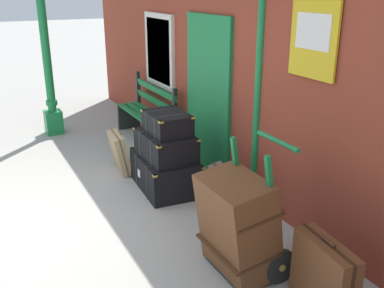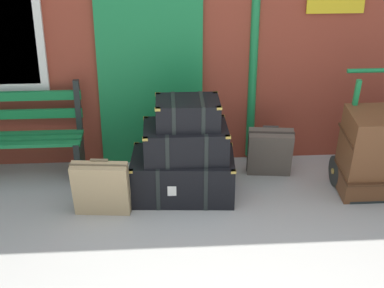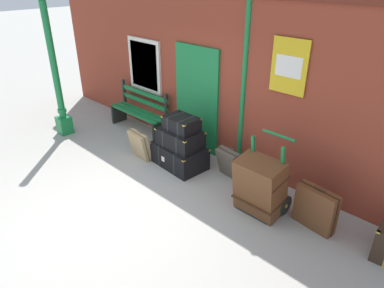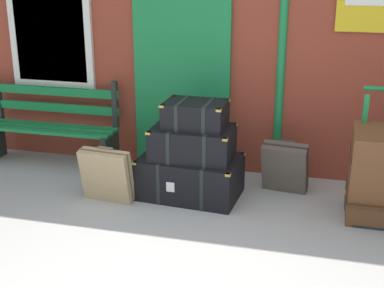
{
  "view_description": "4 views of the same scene",
  "coord_description": "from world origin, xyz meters",
  "px_view_note": "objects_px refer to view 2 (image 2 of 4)",
  "views": [
    {
      "loc": [
        4.45,
        -0.43,
        2.45
      ],
      "look_at": [
        0.27,
        1.74,
        0.75
      ],
      "focal_mm": 41.49,
      "sensor_mm": 36.0,
      "label": 1
    },
    {
      "loc": [
        -0.52,
        -3.33,
        2.84
      ],
      "look_at": [
        -0.18,
        1.73,
        0.51
      ],
      "focal_mm": 53.14,
      "sensor_mm": 36.0,
      "label": 2
    },
    {
      "loc": [
        3.91,
        -2.31,
        3.38
      ],
      "look_at": [
        0.09,
        1.62,
        0.59
      ],
      "focal_mm": 32.59,
      "sensor_mm": 36.0,
      "label": 3
    },
    {
      "loc": [
        1.01,
        -3.29,
        2.33
      ],
      "look_at": [
        -0.25,
        1.63,
        0.57
      ],
      "focal_mm": 50.35,
      "sensor_mm": 36.0,
      "label": 4
    }
  ],
  "objects_px": {
    "suitcase_umber": "(101,188)",
    "steamer_trunk_top": "(188,113)",
    "porters_trolley": "(370,163)",
    "large_brown_trunk": "(378,153)",
    "suitcase_beige": "(270,152)",
    "platform_bench": "(5,138)",
    "steamer_trunk_base": "(183,175)",
    "steamer_trunk_middle": "(185,141)"
  },
  "relations": [
    {
      "from": "steamer_trunk_middle",
      "to": "porters_trolley",
      "type": "bearing_deg",
      "value": 0.55
    },
    {
      "from": "steamer_trunk_base",
      "to": "steamer_trunk_top",
      "type": "distance_m",
      "value": 0.66
    },
    {
      "from": "steamer_trunk_top",
      "to": "large_brown_trunk",
      "type": "relative_size",
      "value": 0.66
    },
    {
      "from": "suitcase_beige",
      "to": "steamer_trunk_top",
      "type": "bearing_deg",
      "value": -160.16
    },
    {
      "from": "suitcase_beige",
      "to": "porters_trolley",
      "type": "bearing_deg",
      "value": -18.36
    },
    {
      "from": "platform_bench",
      "to": "large_brown_trunk",
      "type": "height_order",
      "value": "platform_bench"
    },
    {
      "from": "platform_bench",
      "to": "suitcase_umber",
      "type": "xyz_separation_m",
      "value": [
        1.05,
        -0.84,
        -0.17
      ]
    },
    {
      "from": "steamer_trunk_top",
      "to": "suitcase_umber",
      "type": "height_order",
      "value": "steamer_trunk_top"
    },
    {
      "from": "steamer_trunk_top",
      "to": "porters_trolley",
      "type": "bearing_deg",
      "value": 0.02
    },
    {
      "from": "porters_trolley",
      "to": "platform_bench",
      "type": "bearing_deg",
      "value": 172.48
    },
    {
      "from": "porters_trolley",
      "to": "large_brown_trunk",
      "type": "height_order",
      "value": "porters_trolley"
    },
    {
      "from": "steamer_trunk_middle",
      "to": "suitcase_beige",
      "type": "bearing_deg",
      "value": 20.35
    },
    {
      "from": "steamer_trunk_base",
      "to": "steamer_trunk_middle",
      "type": "height_order",
      "value": "steamer_trunk_middle"
    },
    {
      "from": "steamer_trunk_base",
      "to": "steamer_trunk_middle",
      "type": "distance_m",
      "value": 0.37
    },
    {
      "from": "steamer_trunk_base",
      "to": "steamer_trunk_top",
      "type": "height_order",
      "value": "steamer_trunk_top"
    },
    {
      "from": "porters_trolley",
      "to": "steamer_trunk_top",
      "type": "bearing_deg",
      "value": -179.98
    },
    {
      "from": "steamer_trunk_middle",
      "to": "large_brown_trunk",
      "type": "xyz_separation_m",
      "value": [
        1.86,
        -0.15,
        -0.11
      ]
    },
    {
      "from": "steamer_trunk_middle",
      "to": "suitcase_umber",
      "type": "distance_m",
      "value": 0.92
    },
    {
      "from": "large_brown_trunk",
      "to": "suitcase_beige",
      "type": "distance_m",
      "value": 1.09
    },
    {
      "from": "suitcase_beige",
      "to": "suitcase_umber",
      "type": "xyz_separation_m",
      "value": [
        -1.71,
        -0.67,
        -0.0
      ]
    },
    {
      "from": "platform_bench",
      "to": "suitcase_beige",
      "type": "bearing_deg",
      "value": -3.57
    },
    {
      "from": "suitcase_umber",
      "to": "steamer_trunk_top",
      "type": "bearing_deg",
      "value": 23.18
    },
    {
      "from": "suitcase_beige",
      "to": "suitcase_umber",
      "type": "height_order",
      "value": "suitcase_umber"
    },
    {
      "from": "large_brown_trunk",
      "to": "suitcase_umber",
      "type": "distance_m",
      "value": 2.68
    },
    {
      "from": "suitcase_beige",
      "to": "suitcase_umber",
      "type": "bearing_deg",
      "value": -158.52
    },
    {
      "from": "platform_bench",
      "to": "steamer_trunk_base",
      "type": "bearing_deg",
      "value": -15.5
    },
    {
      "from": "steamer_trunk_base",
      "to": "large_brown_trunk",
      "type": "relative_size",
      "value": 1.13
    },
    {
      "from": "steamer_trunk_top",
      "to": "steamer_trunk_base",
      "type": "bearing_deg",
      "value": -164.08
    },
    {
      "from": "platform_bench",
      "to": "steamer_trunk_top",
      "type": "height_order",
      "value": "platform_bench"
    },
    {
      "from": "steamer_trunk_base",
      "to": "steamer_trunk_top",
      "type": "bearing_deg",
      "value": 15.92
    },
    {
      "from": "platform_bench",
      "to": "large_brown_trunk",
      "type": "distance_m",
      "value": 3.77
    },
    {
      "from": "steamer_trunk_middle",
      "to": "large_brown_trunk",
      "type": "relative_size",
      "value": 0.87
    },
    {
      "from": "large_brown_trunk",
      "to": "suitcase_beige",
      "type": "xyz_separation_m",
      "value": [
        -0.96,
        0.49,
        -0.19
      ]
    },
    {
      "from": "steamer_trunk_top",
      "to": "porters_trolley",
      "type": "distance_m",
      "value": 1.93
    },
    {
      "from": "steamer_trunk_base",
      "to": "porters_trolley",
      "type": "xyz_separation_m",
      "value": [
        1.89,
        0.02,
        0.06
      ]
    },
    {
      "from": "large_brown_trunk",
      "to": "suitcase_beige",
      "type": "relative_size",
      "value": 1.65
    },
    {
      "from": "steamer_trunk_base",
      "to": "large_brown_trunk",
      "type": "bearing_deg",
      "value": -4.74
    },
    {
      "from": "steamer_trunk_top",
      "to": "large_brown_trunk",
      "type": "xyz_separation_m",
      "value": [
        1.84,
        -0.17,
        -0.4
      ]
    },
    {
      "from": "large_brown_trunk",
      "to": "suitcase_umber",
      "type": "xyz_separation_m",
      "value": [
        -2.67,
        -0.18,
        -0.19
      ]
    },
    {
      "from": "steamer_trunk_middle",
      "to": "steamer_trunk_top",
      "type": "height_order",
      "value": "steamer_trunk_top"
    },
    {
      "from": "platform_bench",
      "to": "steamer_trunk_top",
      "type": "distance_m",
      "value": 1.98
    },
    {
      "from": "steamer_trunk_top",
      "to": "suitcase_beige",
      "type": "height_order",
      "value": "steamer_trunk_top"
    }
  ]
}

